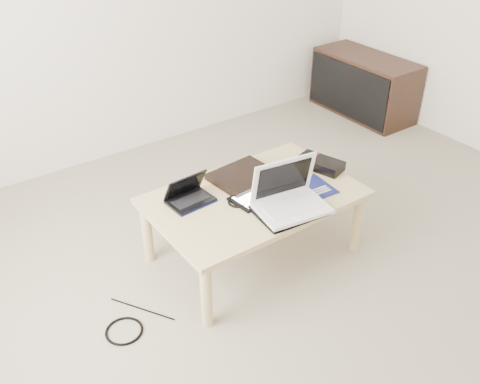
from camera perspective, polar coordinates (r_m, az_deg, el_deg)
ground at (r=2.90m, az=9.10°, el=-9.86°), size 4.00×4.00×0.00m
coffee_table at (r=2.86m, az=1.51°, el=-1.13°), size 1.10×0.70×0.40m
media_cabinet at (r=4.75m, az=13.03°, el=11.02°), size 0.41×0.90×0.50m
book at (r=2.96m, az=0.40°, el=1.68°), size 0.36×0.31×0.03m
netbook at (r=2.78m, az=-5.47°, el=-0.40°), size 0.24×0.18×0.15m
tablet at (r=2.80m, az=1.41°, el=-0.62°), size 0.24×0.19×0.01m
remote at (r=2.94m, az=4.41°, el=1.17°), size 0.11×0.23×0.02m
neoprene_sleeve at (r=2.70m, az=5.29°, el=-1.95°), size 0.37×0.28×0.02m
white_laptop at (r=2.69m, az=5.27°, el=-0.62°), size 0.38×0.30×0.25m
motherboard at (r=2.92m, az=6.95°, el=0.69°), size 0.26×0.32×0.01m
gpu_box at (r=3.09m, az=8.57°, el=3.01°), size 0.20×0.28×0.06m
cable_coil at (r=2.76m, az=-0.24°, el=-1.05°), size 0.13×0.13×0.01m
floor_cable_coil at (r=2.69m, az=-12.26°, el=-14.29°), size 0.20×0.20×0.01m
floor_cable_trail at (r=2.78m, az=-10.42°, el=-12.17°), size 0.20×0.32×0.01m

